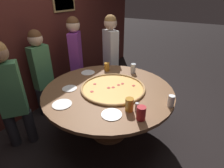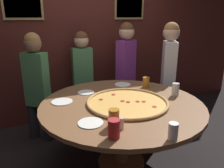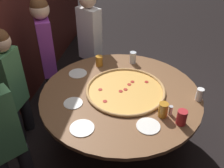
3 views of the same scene
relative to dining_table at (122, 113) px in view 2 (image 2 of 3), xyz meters
The scene contains 18 objects.
ground_plane 0.62m from the dining_table, ahead, with size 24.00×24.00×0.00m, color black.
back_wall 1.60m from the dining_table, 90.00° to the left, with size 6.40×0.08×2.60m.
dining_table is the anchor object (origin of this frame).
giant_pizza 0.15m from the dining_table, 49.52° to the right, with size 0.85×0.85×0.03m.
drink_cup_beside_pizza 0.72m from the dining_table, 120.77° to the right, with size 0.09×0.09×0.15m, color #B22328.
drink_cup_by_shaker 0.82m from the dining_table, 88.33° to the right, with size 0.07×0.07×0.13m, color white.
drink_cup_near_left 0.63m from the dining_table, 34.04° to the left, with size 0.09×0.09×0.13m, color #BC7A23.
drink_cup_far_left 0.67m from the dining_table, ahead, with size 0.08×0.08×0.15m, color silver.
drink_cup_far_right 0.55m from the dining_table, 123.06° to the right, with size 0.09×0.09×0.15m, color #BC7A23.
white_plate_near_front 0.64m from the dining_table, 155.55° to the left, with size 0.22×0.22×0.01m, color white.
white_plate_left_side 0.56m from the dining_table, 144.69° to the right, with size 0.22×0.22×0.01m, color white.
white_plate_far_back 0.63m from the dining_table, 63.16° to the left, with size 0.21×0.21×0.01m, color white.
white_plate_right_side 0.52m from the dining_table, 120.14° to the left, with size 0.19×0.19×0.01m, color white.
condiment_shaker 0.59m from the dining_table, 116.13° to the right, with size 0.04×0.04×0.10m.
diner_side_right 1.20m from the dining_table, 129.78° to the left, with size 0.35×0.33×1.42m.
diner_far_right 1.21m from the dining_table, 61.07° to the left, with size 0.40×0.30×1.52m.
diner_side_left 1.20m from the dining_table, 93.78° to the left, with size 0.35×0.21×1.40m.
diner_far_left 1.21m from the dining_table, 29.72° to the left, with size 0.31×0.40×1.53m.
Camera 2 is at (-0.94, -1.90, 1.60)m, focal length 35.00 mm.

